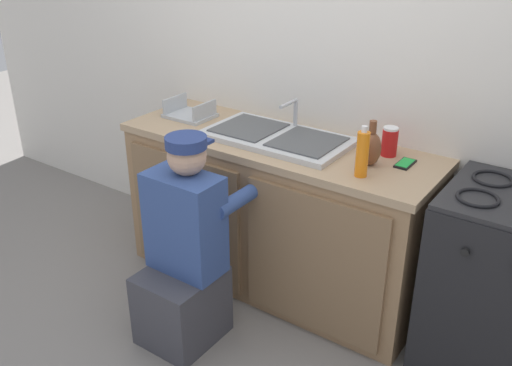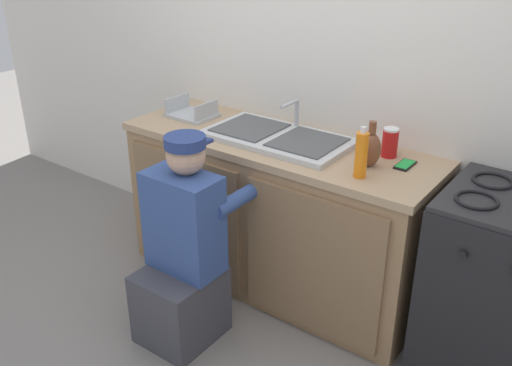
% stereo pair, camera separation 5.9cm
% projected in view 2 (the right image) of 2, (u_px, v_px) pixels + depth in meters
% --- Properties ---
extents(ground_plane, '(12.00, 12.00, 0.00)m').
position_uv_depth(ground_plane, '(246.00, 303.00, 3.30)').
color(ground_plane, gray).
extents(back_wall, '(6.00, 0.10, 2.50)m').
position_uv_depth(back_wall, '(313.00, 68.00, 3.24)').
color(back_wall, silver).
rests_on(back_wall, ground_plane).
extents(counter_cabinet, '(1.78, 0.62, 0.88)m').
position_uv_depth(counter_cabinet, '(275.00, 218.00, 3.33)').
color(counter_cabinet, '#997551').
rests_on(counter_cabinet, ground_plane).
extents(countertop, '(1.82, 0.62, 0.04)m').
position_uv_depth(countertop, '(277.00, 144.00, 3.14)').
color(countertop, tan).
rests_on(countertop, counter_cabinet).
extents(sink_double_basin, '(0.80, 0.44, 0.19)m').
position_uv_depth(sink_double_basin, '(278.00, 137.00, 3.12)').
color(sink_double_basin, silver).
rests_on(sink_double_basin, countertop).
extents(stove_range, '(0.59, 0.62, 0.95)m').
position_uv_depth(stove_range, '(497.00, 288.00, 2.65)').
color(stove_range, black).
rests_on(stove_range, ground_plane).
extents(plumber_person, '(0.42, 0.61, 1.10)m').
position_uv_depth(plumber_person, '(183.00, 258.00, 2.89)').
color(plumber_person, '#3F3F47').
rests_on(plumber_person, ground_plane).
extents(soda_cup_red, '(0.08, 0.08, 0.15)m').
position_uv_depth(soda_cup_red, '(390.00, 143.00, 2.89)').
color(soda_cup_red, red).
rests_on(soda_cup_red, countertop).
extents(soap_bottle_orange, '(0.06, 0.06, 0.25)m').
position_uv_depth(soap_bottle_orange, '(361.00, 155.00, 2.65)').
color(soap_bottle_orange, orange).
rests_on(soap_bottle_orange, countertop).
extents(dish_rack_tray, '(0.28, 0.22, 0.11)m').
position_uv_depth(dish_rack_tray, '(192.00, 113.00, 3.48)').
color(dish_rack_tray, '#B2B7BC').
rests_on(dish_rack_tray, countertop).
extents(cell_phone, '(0.07, 0.14, 0.01)m').
position_uv_depth(cell_phone, '(405.00, 165.00, 2.81)').
color(cell_phone, black).
rests_on(cell_phone, countertop).
extents(vase_decorative, '(0.10, 0.10, 0.23)m').
position_uv_depth(vase_decorative, '(371.00, 149.00, 2.77)').
color(vase_decorative, brown).
rests_on(vase_decorative, countertop).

